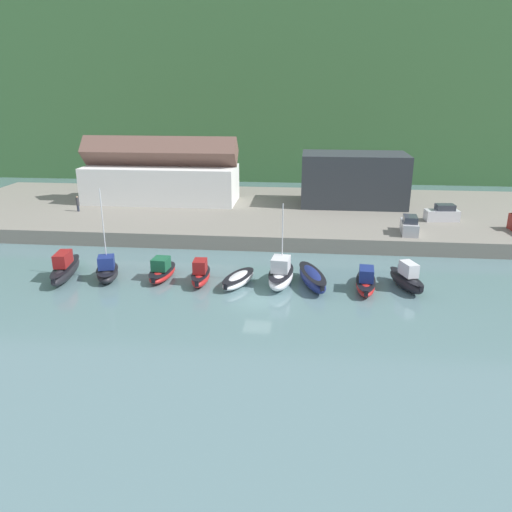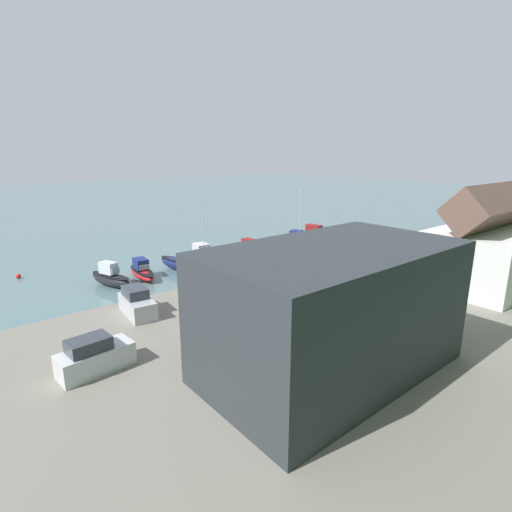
% 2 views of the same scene
% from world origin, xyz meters
% --- Properties ---
extents(ground_plane, '(320.00, 320.00, 0.00)m').
position_xyz_m(ground_plane, '(0.00, 0.00, 0.00)').
color(ground_plane, slate).
extents(quay_promenade, '(96.69, 30.58, 1.76)m').
position_xyz_m(quay_promenade, '(0.00, 29.50, 0.88)').
color(quay_promenade, gray).
rests_on(quay_promenade, ground_plane).
extents(harbor_clubhouse, '(22.87, 8.09, 9.70)m').
position_xyz_m(harbor_clubhouse, '(-17.60, 31.69, 5.31)').
color(harbor_clubhouse, white).
rests_on(harbor_clubhouse, quay_promenade).
extents(yacht_club_building, '(14.92, 8.47, 7.43)m').
position_xyz_m(yacht_club_building, '(10.77, 32.53, 5.47)').
color(yacht_club_building, '#2D3338').
rests_on(yacht_club_building, quay_promenade).
extents(moored_boat_0, '(2.68, 7.57, 2.81)m').
position_xyz_m(moored_boat_0, '(-19.55, 3.69, 1.04)').
color(moored_boat_0, black).
rests_on(moored_boat_0, ground_plane).
extents(moored_boat_1, '(3.35, 5.07, 9.06)m').
position_xyz_m(moored_boat_1, '(-15.30, 3.85, 0.93)').
color(moored_boat_1, black).
rests_on(moored_boat_1, ground_plane).
extents(moored_boat_2, '(2.39, 5.37, 2.24)m').
position_xyz_m(moored_boat_2, '(-9.98, 4.62, 0.80)').
color(moored_boat_2, red).
rests_on(moored_boat_2, ground_plane).
extents(moored_boat_3, '(1.90, 4.99, 2.45)m').
position_xyz_m(moored_boat_3, '(-5.91, 3.84, 0.89)').
color(moored_boat_3, red).
rests_on(moored_boat_3, ground_plane).
extents(moored_boat_4, '(3.67, 5.77, 1.10)m').
position_xyz_m(moored_boat_4, '(-2.21, 3.70, 0.59)').
color(moored_boat_4, silver).
rests_on(moored_boat_4, ground_plane).
extents(moored_boat_5, '(2.89, 6.26, 7.95)m').
position_xyz_m(moored_boat_5, '(1.87, 4.07, 1.09)').
color(moored_boat_5, white).
rests_on(moored_boat_5, ground_plane).
extents(moored_boat_6, '(3.62, 7.14, 1.57)m').
position_xyz_m(moored_boat_6, '(4.85, 4.14, 0.83)').
color(moored_boat_6, navy).
rests_on(moored_boat_6, ground_plane).
extents(moored_boat_7, '(2.34, 6.17, 2.26)m').
position_xyz_m(moored_boat_7, '(9.84, 3.76, 0.81)').
color(moored_boat_7, red).
rests_on(moored_boat_7, ground_plane).
extents(moored_boat_8, '(3.29, 5.81, 2.69)m').
position_xyz_m(moored_boat_8, '(13.68, 4.43, 0.99)').
color(moored_boat_8, black).
rests_on(moored_boat_8, ground_plane).
extents(parked_car_0, '(4.34, 2.17, 2.16)m').
position_xyz_m(parked_car_0, '(21.57, 24.08, 2.67)').
color(parked_car_0, silver).
rests_on(parked_car_0, quay_promenade).
extents(parked_car_1, '(2.16, 4.34, 2.16)m').
position_xyz_m(parked_car_1, '(16.22, 17.61, 2.67)').
color(parked_car_1, '#B7B7BC').
rests_on(parked_car_1, quay_promenade).
extents(person_on_quay, '(0.40, 0.40, 2.14)m').
position_xyz_m(person_on_quay, '(-27.47, 24.30, 2.86)').
color(person_on_quay, '#232838').
rests_on(person_on_quay, quay_promenade).
extents(dog_on_quay, '(0.87, 0.58, 0.68)m').
position_xyz_m(dog_on_quay, '(-37.37, 17.30, 2.21)').
color(dog_on_quay, brown).
rests_on(dog_on_quay, quay_promenade).
extents(mooring_buoy_0, '(0.54, 0.54, 0.54)m').
position_xyz_m(mooring_buoy_0, '(20.97, -5.12, 0.27)').
color(mooring_buoy_0, red).
rests_on(mooring_buoy_0, ground_plane).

